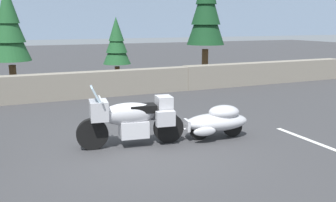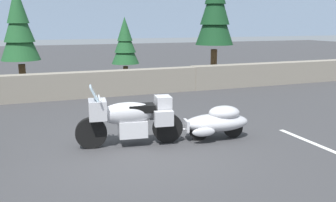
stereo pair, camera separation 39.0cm
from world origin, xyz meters
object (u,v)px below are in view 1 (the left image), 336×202
object	(u,v)px
pine_tree_far_right	(116,43)
pine_tree_secondary	(9,27)
touring_motorcycle	(131,118)
pine_tree_tall	(206,8)
car_shaped_trailer	(217,121)

from	to	relation	value
pine_tree_far_right	pine_tree_secondary	bearing A→B (deg)	-170.31
touring_motorcycle	pine_tree_tall	world-z (taller)	pine_tree_tall
car_shaped_trailer	touring_motorcycle	bearing A→B (deg)	172.20
pine_tree_secondary	car_shaped_trailer	bearing A→B (deg)	-60.25
car_shaped_trailer	pine_tree_tall	bearing A→B (deg)	62.56
touring_motorcycle	pine_tree_far_right	world-z (taller)	pine_tree_far_right
car_shaped_trailer	pine_tree_tall	distance (m)	8.50
touring_motorcycle	pine_tree_far_right	size ratio (longest dim) A/B	0.81
touring_motorcycle	pine_tree_far_right	distance (m)	7.93
pine_tree_tall	touring_motorcycle	bearing A→B (deg)	-129.57
pine_tree_tall	pine_tree_far_right	bearing A→B (deg)	168.61
pine_tree_tall	pine_tree_secondary	world-z (taller)	pine_tree_tall
touring_motorcycle	pine_tree_secondary	xyz separation A→B (m)	(-2.14, 6.92, 1.84)
touring_motorcycle	car_shaped_trailer	bearing A→B (deg)	-7.80
car_shaped_trailer	pine_tree_far_right	xyz separation A→B (m)	(-0.07, 7.88, 1.37)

